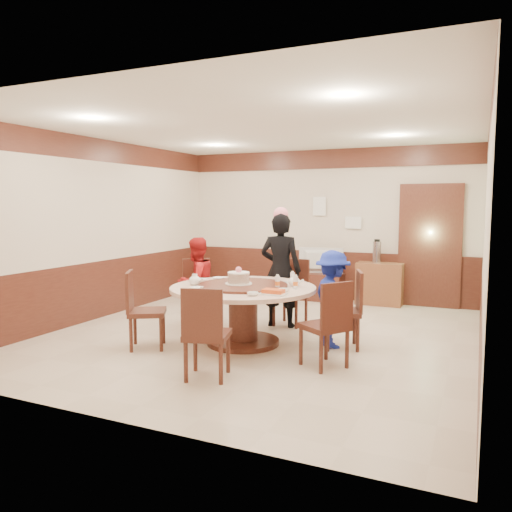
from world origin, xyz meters
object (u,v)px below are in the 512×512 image
at_px(birthday_cake, 239,278).
at_px(thermos, 377,252).
at_px(banquet_table, 243,303).
at_px(television, 320,261).
at_px(shrimp_platter, 273,292).
at_px(tv_stand, 320,287).
at_px(person_blue, 333,299).
at_px(person_red, 196,283).
at_px(side_cabinet, 380,284).
at_px(person_standing, 281,270).

bearing_deg(birthday_cake, thermos, 71.45).
xyz_separation_m(banquet_table, television, (0.03, 3.25, 0.20)).
height_order(shrimp_platter, tv_stand, shrimp_platter).
distance_m(tv_stand, television, 0.49).
bearing_deg(television, tv_stand, 180.00).
xyz_separation_m(banquet_table, thermos, (1.06, 3.28, 0.41)).
bearing_deg(thermos, person_blue, -89.68).
relative_size(banquet_table, tv_stand, 2.18).
bearing_deg(person_red, shrimp_platter, 77.00).
bearing_deg(thermos, birthday_cake, -108.55).
bearing_deg(person_red, banquet_table, 79.24).
relative_size(tv_stand, television, 1.03).
distance_m(birthday_cake, shrimp_platter, 0.72).
bearing_deg(birthday_cake, shrimp_platter, -29.41).
distance_m(person_red, birthday_cake, 1.12).
height_order(shrimp_platter, thermos, thermos).
bearing_deg(shrimp_platter, tv_stand, 98.56).
distance_m(birthday_cake, side_cabinet, 3.54).
bearing_deg(person_blue, person_standing, 15.23).
xyz_separation_m(person_red, person_blue, (2.08, -0.18, -0.05)).
bearing_deg(thermos, person_red, -126.91).
distance_m(banquet_table, side_cabinet, 3.47).
bearing_deg(shrimp_platter, banquet_table, 146.60).
xyz_separation_m(person_blue, birthday_cake, (-1.12, -0.37, 0.25)).
xyz_separation_m(shrimp_platter, side_cabinet, (0.55, 3.65, -0.40)).
height_order(person_standing, thermos, person_standing).
height_order(person_standing, television, person_standing).
height_order(birthday_cake, shrimp_platter, birthday_cake).
relative_size(banquet_table, television, 2.24).
xyz_separation_m(person_red, birthday_cake, (0.96, -0.55, 0.20)).
relative_size(person_standing, tv_stand, 1.95).
relative_size(shrimp_platter, tv_stand, 0.35).
xyz_separation_m(shrimp_platter, thermos, (0.49, 3.65, 0.16)).
bearing_deg(television, person_red, 61.22).
height_order(person_red, person_blue, person_red).
bearing_deg(side_cabinet, person_red, -127.73).
relative_size(person_red, side_cabinet, 1.64).
distance_m(person_red, tv_stand, 2.94).
relative_size(person_blue, television, 1.48).
bearing_deg(tv_stand, person_standing, -88.32).
height_order(birthday_cake, side_cabinet, birthday_cake).
distance_m(person_red, thermos, 3.45).
xyz_separation_m(television, side_cabinet, (1.10, 0.03, -0.36)).
bearing_deg(tv_stand, birthday_cake, -91.32).
distance_m(television, thermos, 1.05).
bearing_deg(thermos, person_standing, -113.77).
relative_size(birthday_cake, tv_stand, 0.41).
height_order(tv_stand, television, television).
bearing_deg(birthday_cake, tv_stand, 88.68).
xyz_separation_m(person_standing, side_cabinet, (1.03, 2.20, -0.46)).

